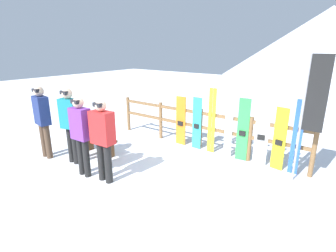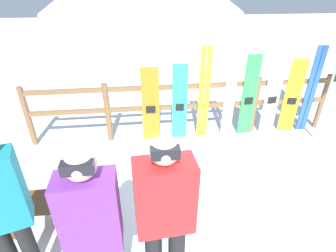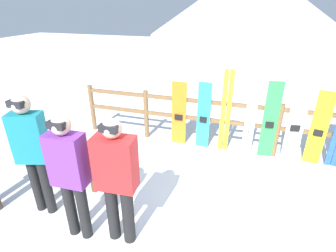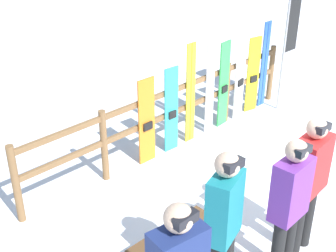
# 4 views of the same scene
# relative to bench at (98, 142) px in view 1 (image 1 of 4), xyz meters

# --- Properties ---
(ground_plane) EXTENTS (40.00, 40.00, 0.00)m
(ground_plane) POSITION_rel_bench_xyz_m (1.89, -0.13, -0.32)
(ground_plane) COLOR white
(mountain_backdrop) EXTENTS (18.00, 18.00, 6.00)m
(mountain_backdrop) POSITION_rel_bench_xyz_m (1.89, 23.93, 2.68)
(mountain_backdrop) COLOR silver
(mountain_backdrop) RESTS_ON ground
(fence) EXTENTS (5.54, 0.10, 1.10)m
(fence) POSITION_rel_bench_xyz_m (1.89, 1.93, 0.34)
(fence) COLOR brown
(fence) RESTS_ON ground
(bench) EXTENTS (1.11, 0.36, 0.44)m
(bench) POSITION_rel_bench_xyz_m (0.00, 0.00, 0.00)
(bench) COLOR brown
(bench) RESTS_ON ground
(person_teal) EXTENTS (0.46, 0.34, 1.79)m
(person_teal) POSITION_rel_bench_xyz_m (-0.04, -0.69, 0.74)
(person_teal) COLOR black
(person_teal) RESTS_ON ground
(person_red) EXTENTS (0.49, 0.29, 1.71)m
(person_red) POSITION_rel_bench_xyz_m (1.26, -0.82, 0.66)
(person_red) COLOR black
(person_red) RESTS_ON ground
(person_navy) EXTENTS (0.48, 0.31, 1.78)m
(person_navy) POSITION_rel_bench_xyz_m (-0.87, -0.90, 0.72)
(person_navy) COLOR #4C3828
(person_navy) RESTS_ON ground
(person_purple) EXTENTS (0.44, 0.25, 1.71)m
(person_purple) POSITION_rel_bench_xyz_m (0.71, -0.93, 0.68)
(person_purple) COLOR black
(person_purple) RESTS_ON ground
(snowboard_orange) EXTENTS (0.31, 0.06, 1.37)m
(snowboard_orange) POSITION_rel_bench_xyz_m (1.29, 1.87, 0.36)
(snowboard_orange) COLOR orange
(snowboard_orange) RESTS_ON ground
(snowboard_cyan) EXTENTS (0.27, 0.06, 1.41)m
(snowboard_cyan) POSITION_rel_bench_xyz_m (1.81, 1.87, 0.38)
(snowboard_cyan) COLOR #2DBFCC
(snowboard_cyan) RESTS_ON ground
(ski_pair_yellow) EXTENTS (0.19, 0.02, 1.69)m
(ski_pair_yellow) POSITION_rel_bench_xyz_m (2.24, 1.88, 0.53)
(ski_pair_yellow) COLOR yellow
(ski_pair_yellow) RESTS_ON ground
(ski_pair_white) EXTENTS (0.20, 0.02, 1.63)m
(ski_pair_white) POSITION_rel_bench_xyz_m (2.72, 1.88, 0.50)
(ski_pair_white) COLOR white
(ski_pair_white) RESTS_ON ground
(snowboard_green) EXTENTS (0.28, 0.08, 1.53)m
(snowboard_green) POSITION_rel_bench_xyz_m (3.08, 1.87, 0.44)
(snowboard_green) COLOR green
(snowboard_green) RESTS_ON ground
(snowboard_white) EXTENTS (0.30, 0.09, 1.52)m
(snowboard_white) POSITION_rel_bench_xyz_m (3.53, 1.87, 0.44)
(snowboard_white) COLOR white
(snowboard_white) RESTS_ON ground
(snowboard_yellow) EXTENTS (0.28, 0.09, 1.43)m
(snowboard_yellow) POSITION_rel_bench_xyz_m (3.92, 1.87, 0.39)
(snowboard_yellow) COLOR yellow
(snowboard_yellow) RESTS_ON ground
(ski_pair_blue) EXTENTS (0.20, 0.02, 1.65)m
(ski_pair_blue) POSITION_rel_bench_xyz_m (4.27, 1.88, 0.50)
(ski_pair_blue) COLOR blue
(ski_pair_blue) RESTS_ON ground
(rental_flag) EXTENTS (0.40, 0.04, 2.56)m
(rental_flag) POSITION_rel_bench_xyz_m (4.47, 1.54, 1.29)
(rental_flag) COLOR #99999E
(rental_flag) RESTS_ON ground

